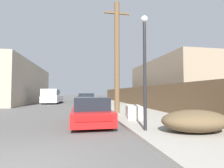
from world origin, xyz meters
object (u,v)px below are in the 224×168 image
Objects in this scene: discarded_fridge at (133,112)px; car_parked_far at (83,98)px; parked_sports_car_red at (91,112)px; brush_pile at (195,121)px; pickup_truck at (52,96)px; street_lamp at (145,62)px; utility_pole at (117,56)px; car_parked_mid at (88,99)px.

car_parked_far is (-2.21, 19.95, 0.18)m from discarded_fridge.
brush_pile is at bearing -40.83° from parked_sports_car_red.
pickup_truck is (-4.31, -4.33, 0.33)m from car_parked_far.
discarded_fridge is 0.42× the size of parked_sports_car_red.
parked_sports_car_red is 3.63m from street_lamp.
street_lamp reaches higher than brush_pile.
street_lamp is (5.99, -18.67, 1.66)m from pickup_truck.
car_parked_far reaches higher than parked_sports_car_red.
street_lamp reaches higher than parked_sports_car_red.
utility_pole is at bearing 102.86° from brush_pile.
pickup_truck is at bearing -138.46° from car_parked_far.
discarded_fridge is at bearing 106.55° from brush_pile.
car_parked_far is 0.98× the size of street_lamp.
car_parked_far is 0.73× the size of pickup_truck.
car_parked_far is 6.12m from pickup_truck.
car_parked_far is (0.15, 20.63, 0.06)m from parked_sports_car_red.
car_parked_mid is (0.47, 12.90, 0.08)m from parked_sports_car_red.
utility_pole is at bearing 58.25° from parked_sports_car_red.
car_parked_mid is 7.74m from car_parked_far.
parked_sports_car_red is 12.91m from car_parked_mid.
street_lamp reaches higher than discarded_fridge.
pickup_truck is at bearing 123.39° from discarded_fridge.
pickup_truck is at bearing 107.80° from street_lamp.
parked_sports_car_red is 1.01× the size of car_parked_far.
parked_sports_car_red is 4.53m from brush_pile.
brush_pile is (1.08, -3.63, 0.05)m from discarded_fridge.
parked_sports_car_red is at bearing -121.54° from utility_pole.
car_parked_far is 1.75× the size of brush_pile.
car_parked_mid is at bearing 100.62° from brush_pile.
pickup_truck is 19.68m from street_lamp.
brush_pile is at bearing -62.72° from discarded_fridge.
street_lamp is at bearing -52.46° from parked_sports_car_red.
discarded_fridge is at bearing 115.15° from pickup_truck.
pickup_truck is (-6.52, 15.62, 0.51)m from discarded_fridge.
brush_pile is (2.97, -15.85, -0.15)m from car_parked_mid.
street_lamp reaches higher than car_parked_far.
brush_pile is (1.60, -0.58, -2.12)m from street_lamp.
parked_sports_car_red is at bearing 106.81° from pickup_truck.
discarded_fridge is 16.93m from pickup_truck.
parked_sports_car_red reaches higher than brush_pile.
pickup_truck reaches higher than brush_pile.
utility_pole is (-0.34, 2.60, 3.61)m from discarded_fridge.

